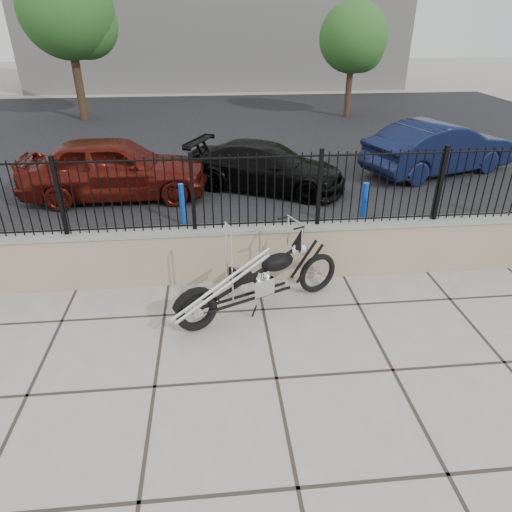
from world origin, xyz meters
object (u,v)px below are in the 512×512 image
at_px(car_red, 115,168).
at_px(car_black, 266,167).
at_px(car_blue, 439,148).
at_px(chopper_motorcycle, 258,266).

relative_size(car_red, car_black, 1.09).
height_order(car_red, car_black, car_red).
height_order(car_red, car_blue, car_red).
bearing_deg(chopper_motorcycle, car_black, 58.35).
distance_m(chopper_motorcycle, car_black, 5.51).
bearing_deg(chopper_motorcycle, car_blue, 24.27).
bearing_deg(car_red, car_black, -86.97).
xyz_separation_m(car_red, car_black, (3.70, 0.25, -0.16)).
bearing_deg(car_black, car_blue, -54.02).
height_order(chopper_motorcycle, car_black, chopper_motorcycle).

